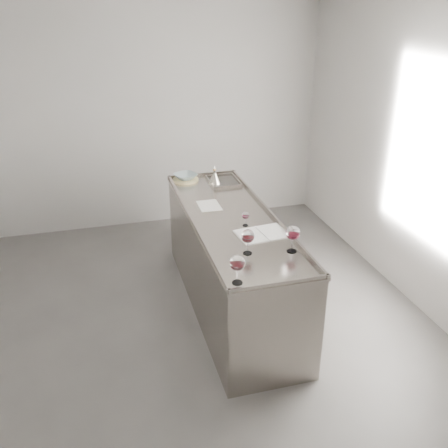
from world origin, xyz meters
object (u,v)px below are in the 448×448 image
object	(u,v)px
wine_glass_small	(246,216)
counter	(231,263)
wine_glass_middle	(248,237)
notebook	(262,234)
wine_funnel	(215,178)
ceramic_bowl	(185,176)
wine_glass_left	(237,264)
wine_glass_right	(293,233)

from	to	relation	value
wine_glass_small	counter	bearing A→B (deg)	110.28
wine_glass_middle	notebook	size ratio (longest dim) A/B	0.45
wine_glass_middle	notebook	distance (m)	0.39
notebook	wine_funnel	distance (m)	1.31
wine_glass_small	ceramic_bowl	xyz separation A→B (m)	(-0.28, 1.27, -0.04)
wine_glass_left	wine_glass_middle	size ratio (longest dim) A/B	1.07
wine_glass_right	notebook	xyz separation A→B (m)	(-0.12, 0.35, -0.15)
wine_glass_small	notebook	distance (m)	0.24
notebook	wine_funnel	bearing A→B (deg)	87.05
wine_glass_left	wine_glass_middle	xyz separation A→B (m)	(0.20, 0.40, -0.01)
wine_glass_left	wine_glass_middle	bearing A→B (deg)	62.84
ceramic_bowl	wine_funnel	xyz separation A→B (m)	(0.28, -0.17, 0.01)
wine_glass_middle	wine_glass_left	bearing A→B (deg)	-117.16
wine_glass_left	ceramic_bowl	world-z (taller)	wine_glass_left
wine_glass_left	notebook	xyz separation A→B (m)	(0.43, 0.68, -0.15)
wine_glass_middle	counter	bearing A→B (deg)	84.03
wine_glass_middle	wine_glass_small	size ratio (longest dim) A/B	1.57
ceramic_bowl	wine_glass_right	bearing A→B (deg)	-75.19
wine_funnel	counter	bearing A→B (deg)	-94.67
notebook	wine_glass_left	bearing A→B (deg)	-128.38
wine_glass_middle	ceramic_bowl	distance (m)	1.77
wine_glass_small	ceramic_bowl	bearing A→B (deg)	102.33
notebook	ceramic_bowl	bearing A→B (deg)	97.32
wine_glass_small	notebook	size ratio (longest dim) A/B	0.29
wine_glass_small	wine_funnel	bearing A→B (deg)	89.76
ceramic_bowl	counter	bearing A→B (deg)	-79.11
wine_glass_small	ceramic_bowl	world-z (taller)	wine_glass_small
notebook	ceramic_bowl	world-z (taller)	ceramic_bowl
counter	wine_glass_left	bearing A→B (deg)	-104.28
wine_glass_left	notebook	bearing A→B (deg)	57.97
wine_glass_left	wine_glass_small	xyz separation A→B (m)	(0.34, 0.89, -0.06)
wine_glass_left	wine_glass_small	distance (m)	0.96
counter	wine_glass_middle	xyz separation A→B (m)	(-0.07, -0.68, 0.61)
wine_glass_small	wine_funnel	world-z (taller)	wine_funnel
wine_glass_right	notebook	world-z (taller)	wine_glass_right
wine_glass_right	counter	bearing A→B (deg)	110.23
wine_glass_left	wine_glass_small	bearing A→B (deg)	68.90
wine_glass_middle	wine_glass_right	bearing A→B (deg)	-10.09
wine_glass_middle	notebook	world-z (taller)	wine_glass_middle
notebook	wine_funnel	world-z (taller)	wine_funnel
wine_glass_middle	wine_funnel	distance (m)	1.60
counter	wine_glass_small	xyz separation A→B (m)	(0.07, -0.19, 0.56)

